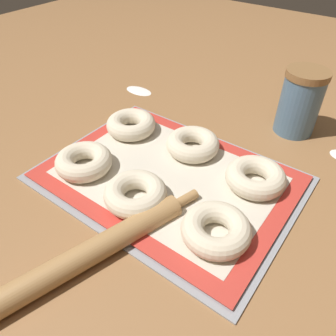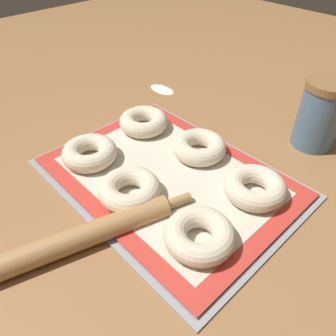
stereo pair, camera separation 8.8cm
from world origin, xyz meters
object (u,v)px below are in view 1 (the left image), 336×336
Objects in this scene: bagel_front_left at (84,161)px; bagel_front_right at (216,230)px; flour_canister at (300,102)px; bagel_back_left at (131,124)px; bagel_back_right at (255,177)px; baking_tray at (168,178)px; rolling_pin at (85,256)px; bagel_front_center at (135,194)px; bagel_back_center at (193,144)px.

bagel_front_right is (0.31, 0.01, 0.00)m from bagel_front_left.
flour_canister reaches higher than bagel_front_left.
bagel_back_left is at bearing 95.39° from bagel_front_left.
bagel_back_right is (0.31, 0.17, 0.00)m from bagel_front_left.
bagel_front_left reaches higher than baking_tray.
flour_canister is 0.35× the size of rolling_pin.
flour_canister is at bearing 71.33° from bagel_front_center.
bagel_back_left is at bearing -179.61° from bagel_back_right.
flour_canister is (-0.01, 0.25, 0.05)m from bagel_back_right.
baking_tray is 3.23× the size of flour_canister.
bagel_front_left is 0.17m from bagel_back_left.
bagel_back_right is at bearing -6.81° from bagel_back_center.
bagel_front_right is at bearing 48.41° from rolling_pin.
bagel_front_center is 0.24m from bagel_back_left.
rolling_pin is at bearing -131.59° from bagel_front_right.
baking_tray is at bearing -112.87° from flour_canister.
baking_tray is 4.30× the size of bagel_front_right.
bagel_back_right is (0.32, 0.00, 0.00)m from bagel_back_left.
bagel_front_left is at bearing -178.69° from bagel_front_right.
bagel_back_left and bagel_back_center have the same top height.
bagel_front_center is 1.00× the size of bagel_back_center.
bagel_front_right is at bearing -87.58° from flour_canister.
bagel_back_right is 0.75× the size of flour_canister.
bagel_back_right is 0.26× the size of rolling_pin.
flour_canister is at bearing 93.04° from bagel_back_right.
rolling_pin is (0.19, -0.32, -0.01)m from bagel_back_left.
bagel_front_center is at bearing -108.67° from flour_canister.
flour_canister is at bearing 77.72° from rolling_pin.
bagel_front_right is 0.16m from bagel_back_right.
baking_tray is 0.19m from bagel_back_left.
bagel_front_right is 0.22m from rolling_pin.
bagel_front_right is at bearing -25.75° from bagel_back_left.
bagel_front_left is 0.52m from flour_canister.
bagel_front_right is 0.36m from bagel_back_left.
flour_canister is at bearing 92.42° from bagel_front_right.
bagel_back_left is 0.17m from bagel_back_center.
bagel_front_right is 0.75× the size of flour_canister.
flour_canister reaches higher than bagel_front_center.
bagel_front_center and bagel_back_left have the same top height.
rolling_pin is at bearing -102.28° from flour_canister.
baking_tray is at bearing -152.55° from bagel_back_right.
bagel_back_left is 0.32m from bagel_back_right.
bagel_front_center is 0.24m from bagel_back_right.
bagel_front_left is 1.00× the size of bagel_front_center.
bagel_front_left and bagel_back_right have the same top height.
bagel_front_left is at bearing -84.61° from bagel_back_left.
bagel_front_left is at bearing 176.71° from bagel_front_center.
flour_canister reaches higher than bagel_back_center.
bagel_back_center reaches higher than rolling_pin.
bagel_back_left is 1.00× the size of bagel_back_center.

